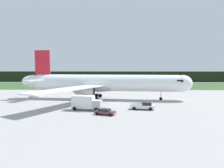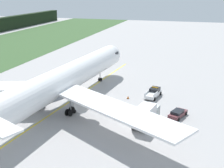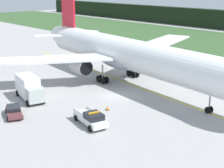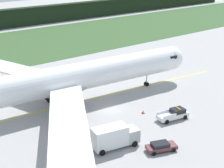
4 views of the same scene
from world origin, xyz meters
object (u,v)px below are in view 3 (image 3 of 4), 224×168
Objects in this scene: catering_truck at (29,88)px; staff_car at (14,111)px; airliner at (127,54)px; ops_pickup_truck at (91,118)px; apron_cone at (107,108)px.

staff_car is at bearing -45.91° from catering_truck.
staff_car is at bearing -86.13° from airliner.
staff_car is (1.47, -21.77, -4.36)m from airliner.
ops_pickup_truck reaches higher than staff_car.
ops_pickup_truck is (10.45, -16.07, -4.15)m from airliner.
ops_pickup_truck reaches higher than apron_cone.
staff_car is at bearing -147.63° from ops_pickup_truck.
catering_truck reaches higher than apron_cone.
catering_truck is 11.13× the size of apron_cone.
apron_cone is (6.39, 10.57, -0.38)m from staff_car.
ops_pickup_truck is 10.64m from staff_car.
catering_truck is 12.58m from apron_cone.
catering_truck is (-13.70, -0.82, 0.91)m from ops_pickup_truck.
airliner is 7.44× the size of catering_truck.
airliner is 19.62m from ops_pickup_truck.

